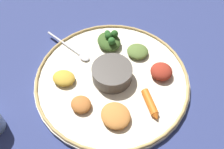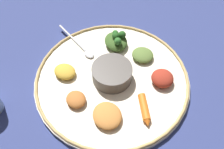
% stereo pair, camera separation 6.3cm
% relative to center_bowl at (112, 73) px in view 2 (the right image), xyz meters
% --- Properties ---
extents(ground_plane, '(2.40, 2.40, 0.00)m').
position_rel_center_bowl_xyz_m(ground_plane, '(0.00, 0.00, -0.04)').
color(ground_plane, navy).
extents(platter, '(0.42, 0.42, 0.01)m').
position_rel_center_bowl_xyz_m(platter, '(0.00, 0.00, -0.03)').
color(platter, beige).
rests_on(platter, ground_plane).
extents(platter_rim, '(0.41, 0.41, 0.01)m').
position_rel_center_bowl_xyz_m(platter_rim, '(0.00, 0.00, -0.02)').
color(platter_rim, tan).
rests_on(platter_rim, platter).
extents(center_bowl, '(0.11, 0.11, 0.04)m').
position_rel_center_bowl_xyz_m(center_bowl, '(0.00, 0.00, 0.00)').
color(center_bowl, '#4C4742').
rests_on(center_bowl, platter).
extents(spoon, '(0.17, 0.08, 0.01)m').
position_rel_center_bowl_xyz_m(spoon, '(0.14, -0.05, -0.02)').
color(spoon, silver).
rests_on(spoon, platter).
extents(greens_pile, '(0.10, 0.10, 0.05)m').
position_rel_center_bowl_xyz_m(greens_pile, '(0.05, -0.11, -0.00)').
color(greens_pile, '#385623').
rests_on(greens_pile, platter).
extents(carrot_near_spoon, '(0.06, 0.08, 0.02)m').
position_rel_center_bowl_xyz_m(carrot_near_spoon, '(-0.12, 0.05, -0.01)').
color(carrot_near_spoon, orange).
rests_on(carrot_near_spoon, platter).
extents(mound_beet, '(0.08, 0.08, 0.03)m').
position_rel_center_bowl_xyz_m(mound_beet, '(-0.12, -0.05, -0.01)').
color(mound_beet, maroon).
rests_on(mound_beet, platter).
extents(mound_lentil_yellow, '(0.06, 0.05, 0.02)m').
position_rel_center_bowl_xyz_m(mound_lentil_yellow, '(0.12, 0.05, -0.01)').
color(mound_lentil_yellow, gold).
rests_on(mound_lentil_yellow, platter).
extents(mound_squash, '(0.10, 0.10, 0.02)m').
position_rel_center_bowl_xyz_m(mound_squash, '(-0.05, 0.11, -0.01)').
color(mound_squash, '#C67A38').
rests_on(mound_squash, platter).
extents(mound_collards, '(0.07, 0.06, 0.02)m').
position_rel_center_bowl_xyz_m(mound_collards, '(-0.04, -0.11, -0.01)').
color(mound_collards, '#567033').
rests_on(mound_collards, platter).
extents(mound_chickpea, '(0.07, 0.06, 0.02)m').
position_rel_center_bowl_xyz_m(mound_chickpea, '(0.04, 0.11, -0.01)').
color(mound_chickpea, '#B2662D').
rests_on(mound_chickpea, platter).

